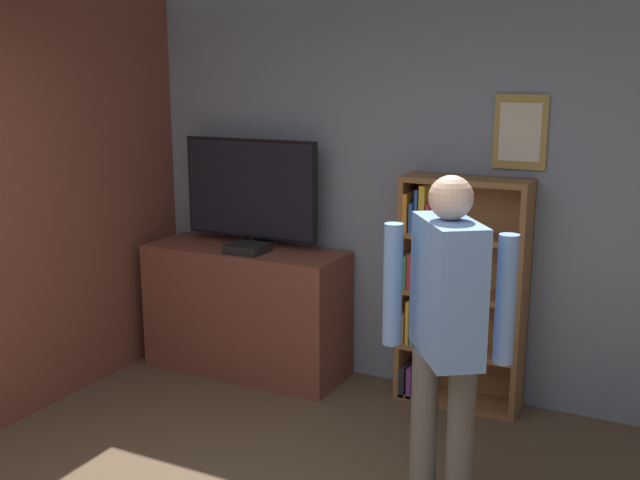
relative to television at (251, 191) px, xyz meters
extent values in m
cube|color=gray|center=(1.18, 0.24, 0.04)|extent=(6.03, 0.06, 2.70)
cube|color=#AD8942|center=(1.82, 0.19, 0.47)|extent=(0.32, 0.02, 0.45)
cube|color=beige|center=(1.82, 0.18, 0.47)|extent=(0.25, 0.01, 0.35)
cube|color=brown|center=(-0.86, -1.21, 0.04)|extent=(0.06, 4.43, 2.70)
cube|color=brown|center=(0.00, -0.09, -0.85)|extent=(1.45, 0.54, 0.91)
cylinder|color=black|center=(0.00, 0.00, -0.38)|extent=(0.22, 0.22, 0.03)
cylinder|color=black|center=(0.00, 0.00, -0.34)|extent=(0.06, 0.06, 0.05)
cube|color=black|center=(0.00, 0.00, 0.02)|extent=(1.05, 0.04, 0.70)
cube|color=black|center=(0.00, -0.02, 0.02)|extent=(1.01, 0.01, 0.67)
cube|color=black|center=(0.08, -0.19, -0.37)|extent=(0.26, 0.24, 0.06)
cube|color=brown|center=(1.16, 0.05, -0.56)|extent=(0.04, 0.28, 1.49)
cube|color=brown|center=(1.93, 0.05, -0.56)|extent=(0.04, 0.28, 1.49)
cube|color=brown|center=(1.54, 0.18, -0.56)|extent=(0.80, 0.01, 1.49)
cube|color=brown|center=(1.54, 0.05, -1.29)|extent=(0.73, 0.28, 0.04)
cube|color=brown|center=(1.54, 0.05, -0.94)|extent=(0.73, 0.28, 0.04)
cube|color=brown|center=(1.54, 0.05, -0.56)|extent=(0.73, 0.28, 0.04)
cube|color=brown|center=(1.54, 0.05, -0.19)|extent=(0.73, 0.28, 0.04)
cube|color=brown|center=(1.54, 0.05, 0.17)|extent=(0.73, 0.28, 0.04)
cube|color=#232328|center=(1.20, 0.02, -1.19)|extent=(0.04, 0.23, 0.20)
cube|color=#7A3889|center=(1.25, 0.01, -1.19)|extent=(0.03, 0.21, 0.20)
cube|color=#232328|center=(1.28, 0.04, -1.18)|extent=(0.03, 0.26, 0.21)
cube|color=red|center=(1.32, 0.02, -1.17)|extent=(0.03, 0.23, 0.24)
cube|color=#99663D|center=(1.19, 0.01, -0.81)|extent=(0.03, 0.21, 0.21)
cube|color=gold|center=(1.23, 0.02, -0.77)|extent=(0.02, 0.22, 0.29)
cube|color=#5B8E99|center=(1.26, 0.03, -0.80)|extent=(0.02, 0.25, 0.24)
cube|color=#2D569E|center=(1.29, 0.03, -0.79)|extent=(0.02, 0.25, 0.26)
cube|color=beige|center=(1.33, 0.03, -0.78)|extent=(0.04, 0.24, 0.27)
cube|color=#338447|center=(1.19, 0.02, -0.43)|extent=(0.03, 0.23, 0.22)
cube|color=red|center=(1.23, 0.02, -0.43)|extent=(0.03, 0.23, 0.24)
cube|color=#5B8E99|center=(1.27, 0.04, -0.45)|extent=(0.04, 0.26, 0.19)
cube|color=#7A3889|center=(1.31, 0.02, -0.44)|extent=(0.02, 0.23, 0.21)
cube|color=orange|center=(1.34, 0.01, -0.44)|extent=(0.02, 0.20, 0.21)
cube|color=red|center=(1.38, 0.01, -0.44)|extent=(0.03, 0.21, 0.22)
cube|color=orange|center=(1.19, 0.03, -0.05)|extent=(0.03, 0.24, 0.25)
cube|color=#2D569E|center=(1.23, 0.03, -0.08)|extent=(0.02, 0.25, 0.19)
cube|color=#2D569E|center=(1.26, 0.03, -0.03)|extent=(0.02, 0.25, 0.27)
cube|color=gold|center=(1.30, 0.04, -0.02)|extent=(0.04, 0.26, 0.30)
cube|color=red|center=(1.34, 0.03, -0.07)|extent=(0.03, 0.24, 0.19)
cylinder|color=#56514C|center=(1.75, -1.29, -0.88)|extent=(0.13, 0.13, 0.85)
cylinder|color=#56514C|center=(1.93, -1.29, -0.88)|extent=(0.13, 0.13, 0.85)
cube|color=#6B93D1|center=(1.84, -1.29, -0.14)|extent=(0.45, 0.52, 0.64)
sphere|color=beige|center=(1.84, -1.29, 0.28)|extent=(0.20, 0.20, 0.20)
cylinder|color=#6B93D1|center=(2.11, -1.29, -0.15)|extent=(0.09, 0.09, 0.59)
cylinder|color=#6B93D1|center=(1.58, -1.29, -0.15)|extent=(0.09, 0.09, 0.59)
camera|label=1|loc=(2.79, -4.46, 0.82)|focal=42.00mm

